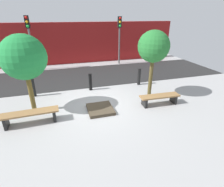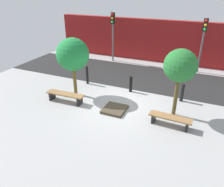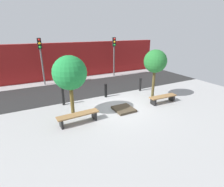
% 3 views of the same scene
% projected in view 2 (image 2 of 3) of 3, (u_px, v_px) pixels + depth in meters
% --- Properties ---
extents(ground_plane, '(18.00, 18.00, 0.00)m').
position_uv_depth(ground_plane, '(119.00, 105.00, 10.71)').
color(ground_plane, '#9D9D9D').
extents(road_strip, '(18.00, 4.17, 0.01)m').
position_uv_depth(road_strip, '(143.00, 77.00, 14.04)').
color(road_strip, '#242424').
rests_on(road_strip, ground).
extents(building_facade, '(16.20, 0.50, 3.09)m').
position_uv_depth(building_facade, '(158.00, 41.00, 16.36)').
color(building_facade, maroon).
rests_on(building_facade, ground).
extents(bench_left, '(1.98, 0.52, 0.47)m').
position_uv_depth(bench_left, '(65.00, 96.00, 10.90)').
color(bench_left, black).
rests_on(bench_left, ground).
extents(bench_right, '(1.77, 0.51, 0.44)m').
position_uv_depth(bench_right, '(170.00, 119.00, 9.04)').
color(bench_right, black).
rests_on(bench_right, ground).
extents(planter_bed, '(1.02, 1.09, 0.12)m').
position_uv_depth(planter_bed, '(115.00, 109.00, 10.26)').
color(planter_bed, '#423729').
rests_on(planter_bed, ground).
extents(tree_behind_left_bench, '(1.64, 1.64, 3.04)m').
position_uv_depth(tree_behind_left_bench, '(73.00, 55.00, 10.85)').
color(tree_behind_left_bench, brown).
rests_on(tree_behind_left_bench, ground).
extents(tree_behind_right_bench, '(1.38, 1.38, 3.04)m').
position_uv_depth(tree_behind_right_bench, '(180.00, 66.00, 8.92)').
color(tree_behind_right_bench, '#4D4120').
rests_on(tree_behind_right_bench, ground).
extents(bollard_far_left, '(0.15, 0.15, 1.09)m').
position_uv_depth(bollard_far_left, '(87.00, 75.00, 12.87)').
color(bollard_far_left, black).
rests_on(bollard_far_left, ground).
extents(bollard_left, '(0.17, 0.17, 0.88)m').
position_uv_depth(bollard_left, '(131.00, 84.00, 11.93)').
color(bollard_left, black).
rests_on(bollard_left, ground).
extents(bollard_center, '(0.17, 0.17, 0.93)m').
position_uv_depth(bollard_center, '(182.00, 93.00, 10.93)').
color(bollard_center, black).
rests_on(bollard_center, ground).
extents(traffic_light_west, '(0.28, 0.27, 3.57)m').
position_uv_depth(traffic_light_west, '(113.00, 28.00, 16.02)').
color(traffic_light_west, slate).
rests_on(traffic_light_west, ground).
extents(traffic_light_mid_west, '(0.28, 0.27, 3.49)m').
position_uv_depth(traffic_light_mid_west, '(204.00, 36.00, 13.78)').
color(traffic_light_mid_west, '#535353').
rests_on(traffic_light_mid_west, ground).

